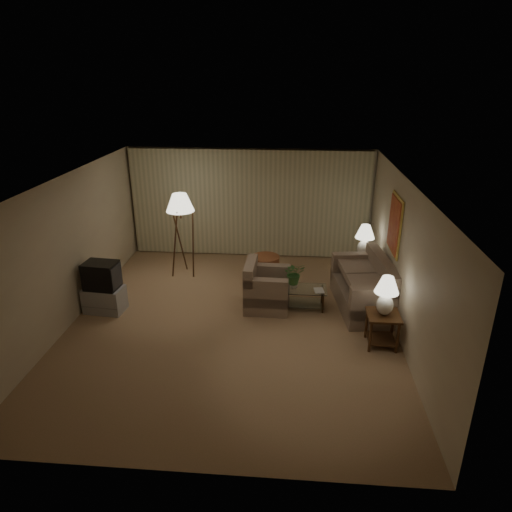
% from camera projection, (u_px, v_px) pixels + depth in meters
% --- Properties ---
extents(ground, '(7.00, 7.00, 0.00)m').
position_uv_depth(ground, '(233.00, 322.00, 8.61)').
color(ground, '#A67A5B').
rests_on(ground, ground).
extents(room_shell, '(6.04, 7.02, 2.72)m').
position_uv_depth(room_shell, '(242.00, 210.00, 9.34)').
color(room_shell, beige).
rests_on(room_shell, ground).
extents(sofa, '(2.07, 1.36, 0.82)m').
position_uv_depth(sofa, '(363.00, 289.00, 9.00)').
color(sofa, gray).
rests_on(sofa, ground).
extents(armchair, '(0.95, 0.91, 0.76)m').
position_uv_depth(armchair, '(267.00, 290.00, 9.02)').
color(armchair, gray).
rests_on(armchair, ground).
extents(side_table_near, '(0.55, 0.55, 0.60)m').
position_uv_depth(side_table_near, '(383.00, 324.00, 7.74)').
color(side_table_near, '#341E0E').
rests_on(side_table_near, ground).
extents(side_table_far, '(0.49, 0.41, 0.60)m').
position_uv_depth(side_table_far, '(362.00, 265.00, 10.15)').
color(side_table_far, '#341E0E').
rests_on(side_table_far, ground).
extents(table_lamp_near, '(0.40, 0.40, 0.70)m').
position_uv_depth(table_lamp_near, '(386.00, 292.00, 7.52)').
color(table_lamp_near, white).
rests_on(table_lamp_near, side_table_near).
extents(table_lamp_far, '(0.42, 0.42, 0.72)m').
position_uv_depth(table_lamp_far, '(365.00, 238.00, 9.91)').
color(table_lamp_far, white).
rests_on(table_lamp_far, side_table_far).
extents(coffee_table, '(0.99, 0.54, 0.41)m').
position_uv_depth(coffee_table, '(301.00, 295.00, 9.05)').
color(coffee_table, silver).
rests_on(coffee_table, ground).
extents(tv_cabinet, '(0.83, 0.61, 0.50)m').
position_uv_depth(tv_cabinet, '(105.00, 299.00, 8.92)').
color(tv_cabinet, '#969699').
rests_on(tv_cabinet, ground).
extents(crt_tv, '(0.70, 0.56, 0.53)m').
position_uv_depth(crt_tv, '(101.00, 275.00, 8.73)').
color(crt_tv, black).
rests_on(crt_tv, tv_cabinet).
extents(floor_lamp, '(0.62, 0.62, 1.92)m').
position_uv_depth(floor_lamp, '(182.00, 233.00, 10.26)').
color(floor_lamp, '#341E0E').
rests_on(floor_lamp, ground).
extents(ottoman, '(0.77, 0.77, 0.43)m').
position_uv_depth(ottoman, '(266.00, 265.00, 10.59)').
color(ottoman, '#985833').
rests_on(ottoman, ground).
extents(vase, '(0.19, 0.19, 0.15)m').
position_uv_depth(vase, '(294.00, 285.00, 8.98)').
color(vase, white).
rests_on(vase, coffee_table).
extents(flowers, '(0.47, 0.43, 0.45)m').
position_uv_depth(flowers, '(294.00, 271.00, 8.87)').
color(flowers, '#3B7132').
rests_on(flowers, vase).
extents(book, '(0.21, 0.27, 0.02)m').
position_uv_depth(book, '(314.00, 291.00, 8.88)').
color(book, olive).
rests_on(book, coffee_table).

